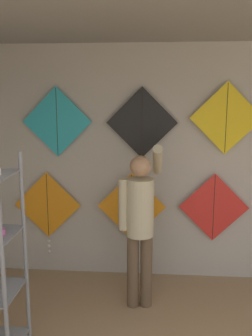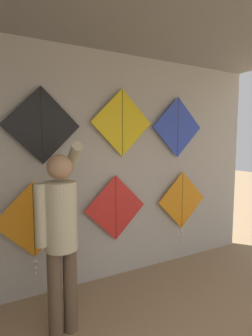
% 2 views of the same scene
% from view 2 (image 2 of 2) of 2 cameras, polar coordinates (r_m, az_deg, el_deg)
% --- Properties ---
extents(back_panel, '(5.37, 0.06, 2.80)m').
position_cam_2_polar(back_panel, '(3.13, -10.70, -0.44)').
color(back_panel, '#BCB7AD').
rests_on(back_panel, ground).
extents(shopkeeper, '(0.44, 0.62, 1.74)m').
position_cam_2_polar(shopkeeper, '(2.42, -14.02, -12.65)').
color(shopkeeper, brown).
rests_on(shopkeeper, ground).
extents(kite_1, '(0.83, 0.04, 1.03)m').
position_cam_2_polar(kite_1, '(3.04, -19.42, -11.06)').
color(kite_1, orange).
extents(kite_2, '(0.83, 0.01, 0.83)m').
position_cam_2_polar(kite_2, '(3.31, -2.25, -8.66)').
color(kite_2, red).
extents(kite_3, '(0.83, 0.04, 1.03)m').
position_cam_2_polar(kite_3, '(3.88, 12.11, -7.21)').
color(kite_3, orange).
extents(kite_5, '(0.83, 0.01, 0.83)m').
position_cam_2_polar(kite_5, '(2.94, -17.83, 8.81)').
color(kite_5, black).
extents(kite_6, '(0.83, 0.01, 0.83)m').
position_cam_2_polar(kite_6, '(3.25, -0.82, 9.80)').
color(kite_6, yellow).
extents(kite_7, '(0.83, 0.01, 0.83)m').
position_cam_2_polar(kite_7, '(3.72, 11.19, 8.68)').
color(kite_7, blue).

